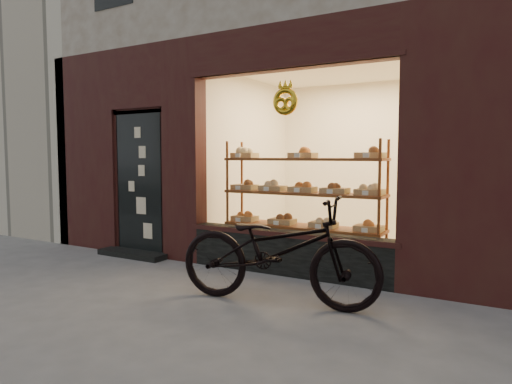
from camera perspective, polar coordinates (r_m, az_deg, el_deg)
The scene contains 4 objects.
ground at distance 4.44m, azimuth -14.11°, elevation -15.26°, with size 90.00×90.00×0.00m, color #5F5F60.
neighbor_left at distance 15.43m, azimuth -26.37°, elevation 15.30°, with size 12.00×7.00×9.00m, color beige.
display_shelf at distance 6.10m, azimuth 5.83°, elevation -1.58°, with size 2.20×0.45×1.70m.
bicycle at distance 4.63m, azimuth 2.67°, elevation -7.27°, with size 0.73×2.09×1.10m, color black.
Camera 1 is at (2.93, -2.99, 1.49)m, focal length 32.00 mm.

